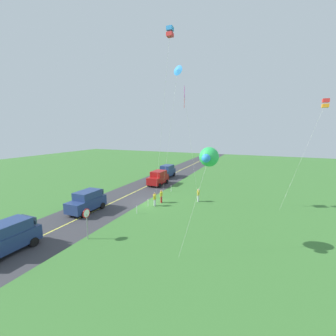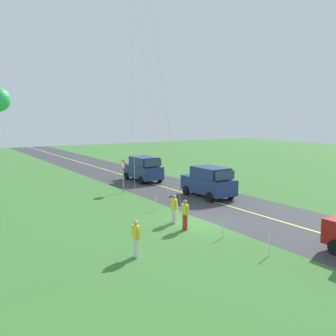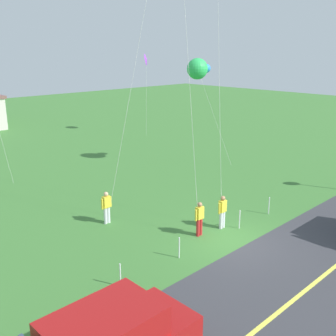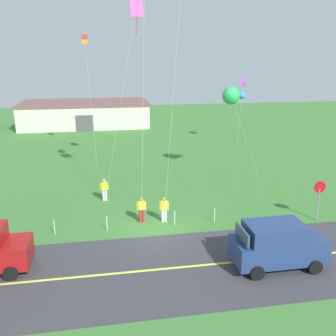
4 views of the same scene
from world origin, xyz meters
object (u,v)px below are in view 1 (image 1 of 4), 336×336
at_px(person_child_watcher, 198,195).
at_px(kite_orange_near, 325,104).
at_px(person_adult_near, 155,199).
at_px(kite_red_low, 170,33).
at_px(stop_sign, 87,218).
at_px(car_suv_foreground, 87,201).
at_px(car_parked_west_far, 167,171).
at_px(kite_blue_mid, 178,71).
at_px(car_parked_east_near, 6,237).
at_px(kite_pink_drift, 209,157).
at_px(kite_yellow_high, 185,95).
at_px(car_parked_west_near, 158,178).
at_px(person_adult_companion, 161,196).

bearing_deg(person_child_watcher, kite_orange_near, 123.73).
height_order(person_adult_near, kite_orange_near, kite_orange_near).
distance_m(person_child_watcher, kite_red_low, 17.58).
relative_size(stop_sign, kite_orange_near, 0.22).
bearing_deg(car_suv_foreground, car_parked_west_far, 177.70).
height_order(car_parked_west_far, kite_blue_mid, kite_blue_mid).
xyz_separation_m(person_child_watcher, kite_red_low, (5.33, -1.59, 16.68)).
bearing_deg(kite_red_low, car_parked_east_near, -34.44).
bearing_deg(kite_pink_drift, stop_sign, -73.77).
bearing_deg(car_parked_east_near, kite_red_low, 145.56).
distance_m(stop_sign, person_adult_near, 9.52).
bearing_deg(kite_yellow_high, car_suv_foreground, -57.93).
relative_size(car_parked_west_near, kite_blue_mid, 0.29).
height_order(stop_sign, person_adult_near, stop_sign).
xyz_separation_m(car_parked_east_near, kite_red_low, (-11.47, 7.87, 16.39)).
bearing_deg(kite_orange_near, person_child_watcher, -84.54).
distance_m(stop_sign, kite_yellow_high, 15.60).
height_order(kite_red_low, kite_blue_mid, kite_red_low).
bearing_deg(kite_pink_drift, car_parked_west_far, -149.74).
bearing_deg(kite_yellow_high, car_parked_east_near, -30.11).
xyz_separation_m(stop_sign, kite_pink_drift, (-2.65, 9.11, 5.03)).
bearing_deg(car_parked_west_near, kite_orange_near, 77.32).
bearing_deg(person_adult_companion, car_parked_west_far, 108.58).
xyz_separation_m(car_parked_east_near, person_adult_near, (-13.24, 5.25, -0.29)).
relative_size(person_adult_companion, kite_orange_near, 0.14).
xyz_separation_m(car_parked_west_far, person_adult_near, (15.33, 5.15, -0.29)).
height_order(kite_blue_mid, kite_orange_near, kite_blue_mid).
xyz_separation_m(person_adult_near, person_adult_companion, (-1.37, 0.21, 0.00)).
xyz_separation_m(stop_sign, kite_blue_mid, (-10.03, 3.87, 12.98)).
bearing_deg(car_parked_east_near, person_adult_near, 158.39).
bearing_deg(kite_pink_drift, car_parked_west_near, -143.81).
xyz_separation_m(car_suv_foreground, person_adult_near, (-4.50, 5.94, -0.29)).
distance_m(car_parked_east_near, kite_blue_mid, 20.94).
height_order(car_parked_west_near, kite_orange_near, kite_orange_near).
bearing_deg(kite_red_low, person_adult_companion, -142.51).
xyz_separation_m(car_parked_west_near, person_adult_companion, (8.01, 4.27, -0.29)).
relative_size(kite_red_low, kite_yellow_high, 1.36).
height_order(car_suv_foreground, kite_orange_near, kite_orange_near).
distance_m(car_suv_foreground, car_parked_west_far, 19.85).
relative_size(car_parked_west_far, kite_blue_mid, 0.29).
height_order(car_parked_west_near, kite_pink_drift, kite_pink_drift).
relative_size(car_parked_west_far, person_child_watcher, 2.75).
bearing_deg(person_child_watcher, person_adult_near, -21.56).
relative_size(kite_red_low, kite_orange_near, 1.53).
relative_size(car_parked_east_near, kite_orange_near, 0.37).
xyz_separation_m(car_suv_foreground, kite_red_low, (-2.73, 8.56, 16.39)).
height_order(car_suv_foreground, kite_yellow_high, kite_yellow_high).
xyz_separation_m(car_parked_east_near, car_parked_west_far, (-28.57, 0.10, 0.00)).
bearing_deg(person_adult_near, car_parked_west_near, -90.46).
relative_size(person_child_watcher, kite_orange_near, 0.14).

